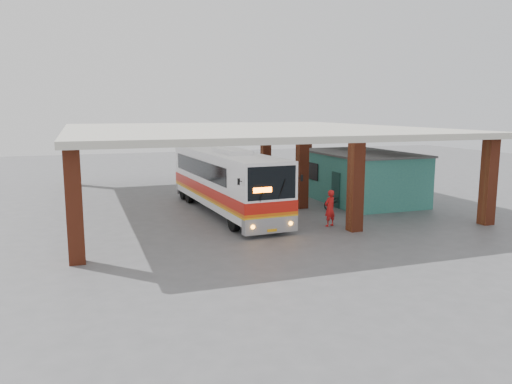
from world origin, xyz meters
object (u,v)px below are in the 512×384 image
object	(u,v)px
motorcycle	(335,201)
red_chair	(304,190)
coach_bus	(226,181)
pedestrian	(330,208)

from	to	relation	value
motorcycle	red_chair	world-z (taller)	motorcycle
red_chair	coach_bus	bearing A→B (deg)	-144.69
motorcycle	pedestrian	bearing A→B (deg)	128.27
pedestrian	red_chair	bearing A→B (deg)	-126.33
coach_bus	pedestrian	size ratio (longest dim) A/B	6.97
pedestrian	red_chair	xyz separation A→B (m)	(2.74, 8.88, -0.56)
coach_bus	motorcycle	size ratio (longest dim) A/B	6.88
motorcycle	pedestrian	world-z (taller)	pedestrian
coach_bus	red_chair	xyz separation A→B (m)	(6.66, 3.92, -1.47)
motorcycle	red_chair	size ratio (longest dim) A/B	2.41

